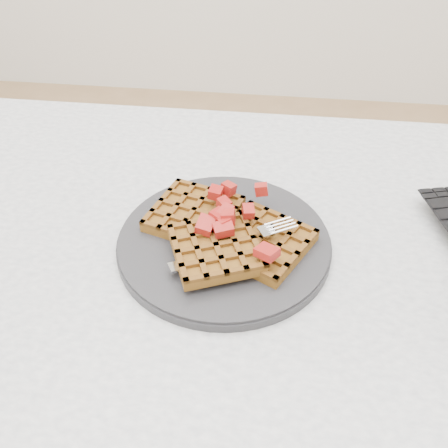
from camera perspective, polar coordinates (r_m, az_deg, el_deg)
name	(u,v)px	position (r m, az deg, el deg)	size (l,w,h in m)	color
table	(270,321)	(0.73, 5.31, -11.03)	(1.20, 0.80, 0.75)	silver
plate	(224,242)	(0.66, 0.00, -2.10)	(0.28, 0.28, 0.02)	#252528
waffles	(224,233)	(0.64, -0.03, -1.08)	(0.24, 0.21, 0.03)	brown
strawberry_pile	(224,216)	(0.63, 0.00, 0.96)	(0.15, 0.15, 0.02)	#860100
fork	(243,249)	(0.63, 2.16, -2.86)	(0.02, 0.18, 0.02)	silver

